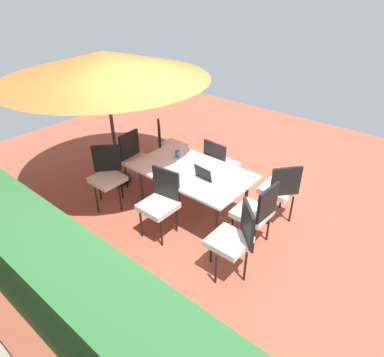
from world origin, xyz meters
name	(u,v)px	position (x,y,z in m)	size (l,w,h in m)	color
ground_plane	(192,210)	(0.00, 0.00, -0.01)	(10.00, 10.00, 0.02)	#9E4C38
hedge_row	(52,273)	(0.00, 2.36, 0.49)	(6.30, 0.76, 0.99)	#2D6633
dining_table	(192,173)	(0.00, 0.00, 0.69)	(1.80, 1.06, 0.74)	silver
patio_umbrella	(104,65)	(1.63, 0.15, 2.06)	(3.29, 3.29, 2.27)	#4C4C4C
chair_southwest	(280,188)	(-1.13, -0.67, 0.55)	(0.59, 0.58, 0.98)	silver
chair_east	(137,158)	(1.22, 0.03, 0.55)	(0.48, 0.47, 0.98)	silver
chair_northwest	(234,237)	(-1.22, 0.67, 0.55)	(0.59, 0.59, 0.98)	silver
chair_west	(256,211)	(-1.15, 0.04, 0.55)	(0.47, 0.46, 0.98)	silver
chair_northeast	(107,174)	(1.16, 0.70, 0.55)	(0.59, 0.59, 0.98)	silver
chair_southeast	(168,144)	(1.18, -0.71, 0.55)	(0.59, 0.59, 0.98)	silver
chair_north	(160,200)	(0.00, 0.69, 0.55)	(0.48, 0.49, 0.98)	silver
chair_south	(220,164)	(-0.01, -0.71, 0.55)	(0.46, 0.48, 0.98)	silver
laptop	(206,175)	(-0.31, 0.05, 0.79)	(0.34, 0.28, 0.21)	#B7B7BC
cup	(177,154)	(0.44, -0.17, 0.80)	(0.08, 0.08, 0.12)	#334C99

